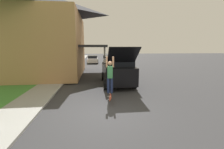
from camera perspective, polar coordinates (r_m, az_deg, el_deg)
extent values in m
plane|color=#333335|center=(6.77, -3.49, -13.88)|extent=(120.00, 120.00, 0.00)
cube|color=#9E9E99|center=(12.90, -21.19, -2.57)|extent=(1.80, 80.00, 0.10)
cube|color=tan|center=(16.93, -30.71, 9.56)|extent=(10.97, 8.58, 5.77)
cube|color=#28282D|center=(15.50, -7.49, 10.64)|extent=(2.60, 6.00, 0.20)
cylinder|color=silver|center=(13.45, -2.77, 4.58)|extent=(0.16, 0.16, 2.70)
cube|color=black|center=(11.37, 1.96, 0.83)|extent=(2.04, 4.57, 1.18)
cube|color=black|center=(11.37, 1.90, 5.43)|extent=(1.88, 3.56, 0.62)
cylinder|color=black|center=(12.76, -3.36, -0.68)|extent=(0.24, 0.68, 0.68)
cylinder|color=black|center=(13.01, 5.30, -0.49)|extent=(0.24, 0.68, 0.68)
cylinder|color=black|center=(10.00, -2.45, -3.77)|extent=(0.24, 0.68, 0.68)
cylinder|color=black|center=(10.32, 8.51, -3.43)|extent=(0.24, 0.68, 0.68)
cube|color=black|center=(8.92, 4.23, 7.38)|extent=(1.80, 1.36, 0.97)
cube|color=#B7B7BC|center=(26.95, -7.37, 5.49)|extent=(1.77, 4.04, 0.70)
cube|color=black|center=(26.81, -7.40, 6.70)|extent=(1.55, 2.10, 0.46)
cylinder|color=black|center=(28.20, -9.07, 5.24)|extent=(0.20, 0.67, 0.67)
cylinder|color=black|center=(28.18, -5.58, 5.31)|extent=(0.20, 0.67, 0.67)
cylinder|color=black|center=(25.79, -9.29, 4.76)|extent=(0.20, 0.67, 0.67)
cylinder|color=black|center=(25.77, -5.49, 4.85)|extent=(0.20, 0.67, 0.67)
cylinder|color=#192347|center=(7.56, -1.41, -4.23)|extent=(0.13, 0.13, 0.77)
cylinder|color=#192347|center=(7.58, -0.13, -4.20)|extent=(0.13, 0.13, 0.77)
cube|color=#337042|center=(7.43, -0.78, 0.89)|extent=(0.25, 0.20, 0.59)
sphere|color=#9E7051|center=(7.37, -0.79, 4.30)|extent=(0.21, 0.21, 0.21)
cylinder|color=#9E7051|center=(7.34, -2.04, 4.80)|extent=(0.09, 0.09, 0.53)
cylinder|color=#9E7051|center=(7.38, 0.45, 4.83)|extent=(0.09, 0.09, 0.53)
cube|color=#B73D23|center=(7.51, -0.69, -8.53)|extent=(0.15, 0.84, 0.21)
cylinder|color=silver|center=(7.73, -0.90, -7.23)|extent=(0.03, 0.06, 0.06)
cylinder|color=silver|center=(7.77, -1.46, -8.33)|extent=(0.03, 0.06, 0.06)
cylinder|color=silver|center=(7.23, -0.77, -8.34)|extent=(0.03, 0.06, 0.06)
cylinder|color=silver|center=(7.27, -1.37, -9.51)|extent=(0.03, 0.06, 0.06)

